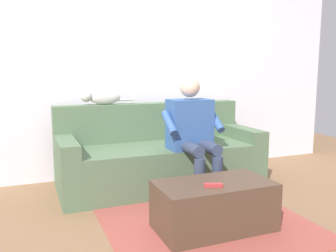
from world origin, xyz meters
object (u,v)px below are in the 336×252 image
person_solo_seated (193,129)px  remote_red (214,185)px  couch (159,156)px  cat_on_backrest (100,97)px  coffee_table (214,206)px

person_solo_seated → remote_red: 0.94m
couch → remote_red: (0.06, 1.29, 0.08)m
person_solo_seated → cat_on_backrest: person_solo_seated is taller
cat_on_backrest → remote_red: cat_on_backrest is taller
coffee_table → cat_on_backrest: (0.56, -1.47, 0.75)m
couch → person_solo_seated: (-0.19, 0.42, 0.35)m
cat_on_backrest → remote_red: bearing=107.7°
couch → cat_on_backrest: cat_on_backrest is taller
couch → person_solo_seated: bearing=114.0°
person_solo_seated → cat_on_backrest: (0.75, -0.70, 0.29)m
coffee_table → couch: bearing=-90.0°
couch → cat_on_backrest: (0.56, -0.28, 0.63)m
person_solo_seated → cat_on_backrest: 1.06m
coffee_table → person_solo_seated: (-0.19, -0.77, 0.46)m
coffee_table → person_solo_seated: bearing=-103.7°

